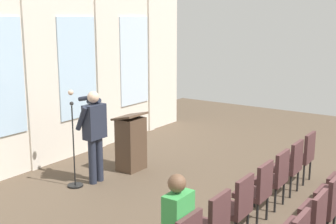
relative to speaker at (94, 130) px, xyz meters
The scene contains 12 objects.
rear_partition 1.87m from the speaker, 84.31° to the left, with size 9.68×0.14×4.15m.
speaker is the anchor object (origin of this frame).
mic_stand 0.77m from the speaker, 158.62° to the left, with size 0.28×0.28×1.55m.
lectern 1.02m from the speaker, ahead, with size 0.60×0.48×1.16m.
chair_r0_c1 3.41m from the speaker, 111.92° to the right, with size 0.46×0.44×0.94m.
chair_r0_c2 3.22m from the speaker, 100.37° to the right, with size 0.46×0.44×0.94m.
chair_r0_c3 3.17m from the speaker, 87.93° to the right, with size 0.46×0.44×0.94m.
chair_r0_c4 3.27m from the speaker, 75.67° to the right, with size 0.46×0.44×0.94m.
chair_r0_c5 3.50m from the speaker, 64.61° to the right, with size 0.46×0.44×0.94m.
chair_r0_c6 3.84m from the speaker, 55.24° to the right, with size 0.46×0.44×0.94m.
chair_r1_c2 4.17m from the speaker, 97.95° to the right, with size 0.46×0.44×0.94m.
chair_r1_c3 4.13m from the speaker, 88.42° to the right, with size 0.46×0.44×0.94m.
Camera 1 is at (-5.81, -0.81, 2.99)m, focal length 47.92 mm.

